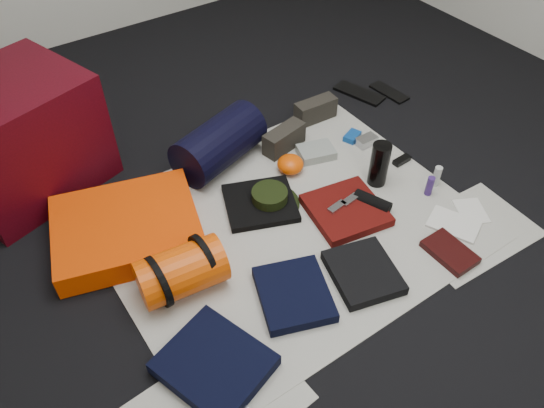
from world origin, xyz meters
TOP-DOWN VIEW (x-y plane):
  - floor at (0.00, 0.00)m, footprint 4.50×4.50m
  - newspaper_mat at (0.00, 0.00)m, footprint 1.60×1.30m
  - newspaper_sheet_front_left at (-0.70, -0.55)m, footprint 0.61×0.44m
  - newspaper_sheet_front_right at (0.65, -0.50)m, footprint 0.60×0.43m
  - red_cabinet at (-0.87, 0.95)m, footprint 0.79×0.72m
  - sleeping_pad at (-0.63, 0.34)m, footprint 0.73×0.66m
  - stuff_sack at (-0.56, -0.04)m, footprint 0.37×0.24m
  - sack_strap_left at (-0.66, -0.04)m, footprint 0.02×0.22m
  - sack_strap_right at (-0.46, -0.04)m, footprint 0.03×0.22m
  - navy_duffel at (-0.03, 0.55)m, footprint 0.52×0.38m
  - boonie_brim at (0.00, 0.15)m, footprint 0.35×0.35m
  - boonie_crown at (0.00, 0.15)m, footprint 0.17×0.17m
  - hiking_boot_left at (0.30, 0.46)m, footprint 0.26×0.14m
  - hiking_boot_right at (0.60, 0.58)m, footprint 0.24×0.10m
  - flip_flop_left at (0.98, 0.63)m, footprint 0.19×0.32m
  - flip_flop_right at (1.14, 0.53)m, footprint 0.11×0.25m
  - trousers_navy_a at (-0.64, -0.43)m, footprint 0.41×0.44m
  - trousers_navy_b at (-0.22, -0.34)m, footprint 0.36×0.39m
  - trousers_charcoal at (0.08, -0.42)m, footprint 0.33×0.35m
  - black_tshirt at (-0.04, 0.17)m, footprint 0.41×0.40m
  - red_shirt at (0.26, -0.10)m, footprint 0.38×0.38m
  - orange_stuff_sack at (0.22, 0.29)m, footprint 0.18×0.18m
  - first_aid_pouch at (0.41, 0.32)m, footprint 0.21×0.18m
  - water_bottle at (0.52, -0.02)m, footprint 0.10×0.10m
  - speaker at (0.38, -0.14)m, footprint 0.13×0.19m
  - compact_camera at (0.69, 0.24)m, footprint 0.11×0.07m
  - cyan_case at (0.65, 0.32)m, footprint 0.12×0.10m
  - toiletry_purple at (0.67, -0.22)m, footprint 0.04×0.04m
  - toiletry_clear at (0.75, -0.19)m, footprint 0.05×0.05m
  - paperback_book at (0.47, -0.54)m, footprint 0.14×0.22m
  - map_booklet at (0.62, -0.44)m, footprint 0.23×0.26m
  - map_printout at (0.75, -0.42)m, footprint 0.19×0.20m
  - sunglasses at (0.74, 0.02)m, footprint 0.10×0.05m
  - tape_roll at (-0.02, 0.20)m, footprint 0.05×0.05m
  - energy_bar_a at (0.22, -0.08)m, footprint 0.10×0.05m
  - energy_bar_b at (0.30, -0.08)m, footprint 0.10×0.05m

SIDE VIEW (x-z plane):
  - floor at x=0.00m, z-range -0.02..0.00m
  - newspaper_sheet_front_left at x=-0.70m, z-range 0.00..0.00m
  - newspaper_sheet_front_right at x=0.65m, z-range 0.00..0.00m
  - newspaper_mat at x=0.00m, z-range 0.00..0.01m
  - flip_flop_right at x=1.14m, z-range 0.00..0.01m
  - flip_flop_left at x=0.98m, z-range 0.00..0.02m
  - map_printout at x=0.75m, z-range 0.01..0.01m
  - boonie_brim at x=0.00m, z-range 0.01..0.01m
  - map_booklet at x=0.62m, z-range 0.01..0.02m
  - sunglasses at x=0.74m, z-range 0.01..0.03m
  - paperback_book at x=0.47m, z-range 0.01..0.04m
  - cyan_case at x=0.65m, z-range 0.01..0.04m
  - black_tshirt at x=-0.04m, z-range 0.01..0.04m
  - red_shirt at x=0.26m, z-range 0.01..0.05m
  - compact_camera at x=0.69m, z-range 0.01..0.05m
  - first_aid_pouch at x=0.41m, z-range 0.01..0.05m
  - trousers_charcoal at x=0.08m, z-range 0.01..0.05m
  - trousers_navy_b at x=-0.22m, z-range 0.01..0.05m
  - trousers_navy_a at x=-0.64m, z-range 0.01..0.06m
  - speaker at x=0.38m, z-range 0.01..0.07m
  - orange_stuff_sack at x=0.22m, z-range 0.01..0.09m
  - boonie_crown at x=0.00m, z-range 0.01..0.09m
  - tape_roll at x=-0.02m, z-range 0.04..0.07m
  - energy_bar_a at x=0.22m, z-range 0.05..0.06m
  - energy_bar_b at x=0.30m, z-range 0.05..0.06m
  - toiletry_purple at x=0.67m, z-range 0.01..0.11m
  - toiletry_clear at x=0.75m, z-range 0.01..0.11m
  - sleeping_pad at x=-0.63m, z-range 0.01..0.12m
  - hiking_boot_right at x=0.60m, z-range 0.01..0.13m
  - hiking_boot_left at x=0.30m, z-range 0.01..0.13m
  - stuff_sack at x=-0.56m, z-range 0.01..0.21m
  - sack_strap_left at x=-0.66m, z-range 0.01..0.22m
  - sack_strap_right at x=-0.46m, z-range 0.01..0.22m
  - water_bottle at x=0.52m, z-range 0.01..0.24m
  - navy_duffel at x=-0.03m, z-range 0.01..0.25m
  - red_cabinet at x=-0.87m, z-range 0.00..0.55m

